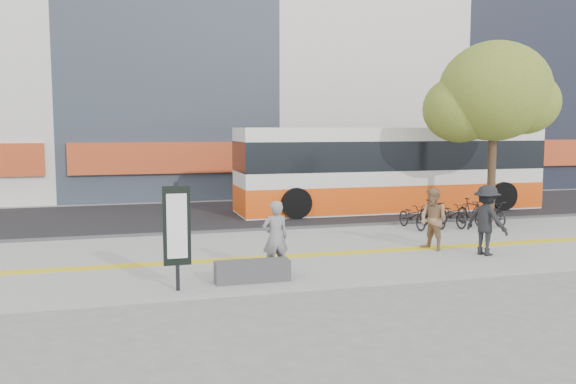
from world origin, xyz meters
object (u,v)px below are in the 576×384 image
object	(u,v)px
bench	(252,271)
signboard	(177,227)
bus	(391,171)
pedestrian_dark	(486,220)
street_tree	(492,94)
seated_woman	(275,238)
pedestrian_tan	(433,219)

from	to	relation	value
bench	signboard	bearing A→B (deg)	-169.19
bus	pedestrian_dark	bearing A→B (deg)	-99.00
bus	pedestrian_dark	size ratio (longest dim) A/B	6.85
pedestrian_dark	bench	bearing A→B (deg)	76.47
street_tree	bus	bearing A→B (deg)	118.94
bus	seated_woman	bearing A→B (deg)	-127.69
signboard	street_tree	distance (m)	13.40
street_tree	bus	size ratio (longest dim) A/B	0.51
bus	pedestrian_dark	distance (m)	8.80
street_tree	pedestrian_dark	bearing A→B (deg)	-124.31
bench	street_tree	world-z (taller)	street_tree
signboard	street_tree	xyz separation A→B (m)	(11.38, 6.33, 3.15)
street_tree	pedestrian_dark	size ratio (longest dim) A/B	3.49
seated_woman	bus	bearing A→B (deg)	-131.73
bench	pedestrian_dark	distance (m)	6.49
bus	pedestrian_tan	xyz separation A→B (m)	(-2.39, -7.76, -0.69)
signboard	street_tree	world-z (taller)	street_tree
street_tree	pedestrian_dark	distance (m)	7.00
street_tree	pedestrian_tan	xyz separation A→B (m)	(-4.42, -4.09, -3.60)
seated_woman	signboard	bearing A→B (deg)	15.60
bench	pedestrian_tan	distance (m)	5.73
seated_woman	pedestrian_tan	distance (m)	4.94
street_tree	seated_woman	world-z (taller)	street_tree
bench	seated_woman	distance (m)	1.00
signboard	seated_woman	bearing A→B (deg)	19.64
bench	signboard	world-z (taller)	signboard
bus	seated_woman	world-z (taller)	bus
bench	signboard	xyz separation A→B (m)	(-1.60, -0.31, 1.06)
signboard	bus	world-z (taller)	bus
bench	seated_woman	world-z (taller)	seated_woman
pedestrian_tan	pedestrian_dark	size ratio (longest dim) A/B	0.92
pedestrian_dark	pedestrian_tan	bearing A→B (deg)	25.43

